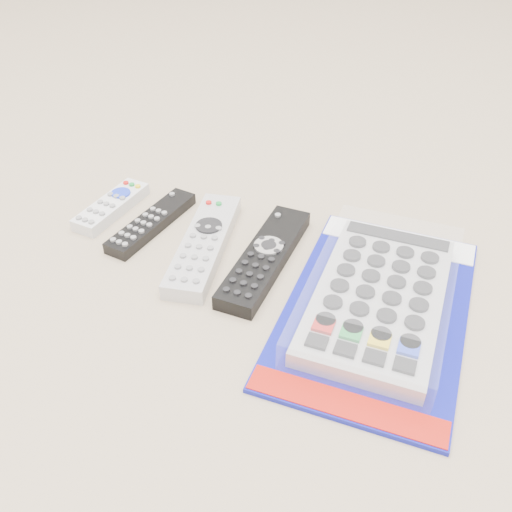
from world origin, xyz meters
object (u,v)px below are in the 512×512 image
(remote_slim_black, at_px, (151,222))
(remote_silver_dvd, at_px, (204,244))
(remote_small_grey, at_px, (111,206))
(remote_large_black, at_px, (265,257))
(jumbo_remote_packaged, at_px, (379,296))

(remote_slim_black, distance_m, remote_silver_dvd, 0.10)
(remote_small_grey, height_order, remote_slim_black, remote_small_grey)
(remote_small_grey, xyz_separation_m, remote_large_black, (0.27, -0.04, 0.00))
(remote_large_black, distance_m, jumbo_remote_packaged, 0.17)
(remote_slim_black, xyz_separation_m, remote_large_black, (0.19, -0.03, 0.00))
(remote_silver_dvd, bearing_deg, remote_large_black, -8.13)
(remote_large_black, bearing_deg, remote_small_grey, 174.05)
(remote_slim_black, distance_m, remote_large_black, 0.19)
(remote_slim_black, distance_m, jumbo_remote_packaged, 0.36)
(remote_silver_dvd, height_order, jumbo_remote_packaged, jumbo_remote_packaged)
(remote_silver_dvd, distance_m, jumbo_remote_packaged, 0.26)
(remote_slim_black, bearing_deg, remote_small_grey, 177.79)
(remote_small_grey, distance_m, jumbo_remote_packaged, 0.44)
(remote_slim_black, height_order, jumbo_remote_packaged, jumbo_remote_packaged)
(remote_silver_dvd, bearing_deg, remote_small_grey, 157.79)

